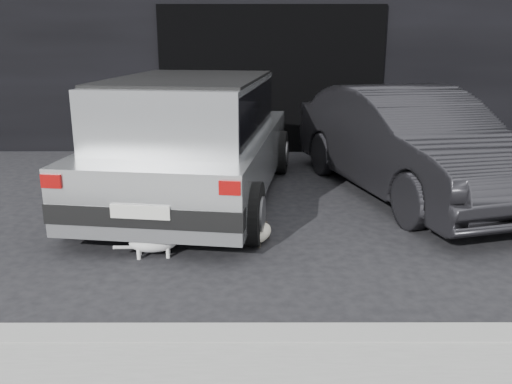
{
  "coord_description": "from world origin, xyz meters",
  "views": [
    {
      "loc": [
        0.71,
        -5.91,
        2.08
      ],
      "look_at": [
        0.72,
        -0.82,
        0.61
      ],
      "focal_mm": 38.0,
      "sensor_mm": 36.0,
      "label": 1
    }
  ],
  "objects_px": {
    "silver_hatchback": "(193,134)",
    "cat_white": "(157,241)",
    "second_car": "(409,142)",
    "cat_siamese": "(257,234)"
  },
  "relations": [
    {
      "from": "silver_hatchback",
      "to": "second_car",
      "type": "distance_m",
      "value": 2.84
    },
    {
      "from": "cat_siamese",
      "to": "cat_white",
      "type": "bearing_deg",
      "value": 38.91
    },
    {
      "from": "silver_hatchback",
      "to": "second_car",
      "type": "xyz_separation_m",
      "value": [
        2.82,
        0.28,
        -0.16
      ]
    },
    {
      "from": "silver_hatchback",
      "to": "cat_white",
      "type": "height_order",
      "value": "silver_hatchback"
    },
    {
      "from": "cat_siamese",
      "to": "cat_white",
      "type": "relative_size",
      "value": 0.96
    },
    {
      "from": "cat_siamese",
      "to": "silver_hatchback",
      "type": "bearing_deg",
      "value": -42.37
    },
    {
      "from": "second_car",
      "to": "silver_hatchback",
      "type": "bearing_deg",
      "value": 169.98
    },
    {
      "from": "silver_hatchback",
      "to": "cat_white",
      "type": "distance_m",
      "value": 2.01
    },
    {
      "from": "silver_hatchback",
      "to": "second_car",
      "type": "bearing_deg",
      "value": 13.56
    },
    {
      "from": "silver_hatchback",
      "to": "cat_white",
      "type": "xyz_separation_m",
      "value": [
        -0.18,
        -1.87,
        -0.71
      ]
    }
  ]
}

